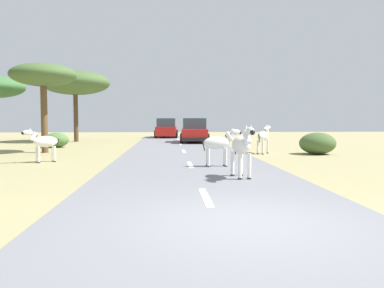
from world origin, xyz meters
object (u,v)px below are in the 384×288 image
zebra_2 (264,136)px  car_0 (166,129)px  zebra_3 (44,142)px  bush_1 (318,143)px  zebra_0 (242,146)px  zebra_1 (219,143)px  car_1 (195,131)px  bush_0 (56,140)px  tree_0 (43,76)px  tree_3 (75,83)px

zebra_2 → car_0: size_ratio=0.33×
zebra_3 → bush_1: zebra_3 is taller
zebra_0 → zebra_1: zebra_0 is taller
car_1 → zebra_2: bearing=110.7°
car_1 → bush_0: (-8.75, -4.04, -0.40)m
zebra_1 → car_0: bearing=-179.8°
zebra_3 → zebra_2: bearing=-103.4°
tree_0 → bush_0: bearing=97.3°
bush_0 → bush_1: size_ratio=0.84×
zebra_2 → tree_3: 16.62m
tree_3 → tree_0: bearing=-86.0°
zebra_1 → bush_1: zebra_1 is taller
zebra_2 → car_0: (-4.93, 16.56, -0.03)m
zebra_3 → car_0: 20.47m
zebra_3 → bush_0: 8.59m
car_1 → tree_0: size_ratio=0.97×
zebra_0 → car_0: car_0 is taller
zebra_3 → tree_0: tree_0 is taller
car_1 → bush_1: (5.44, -9.53, -0.31)m
car_1 → tree_0: bearing=46.6°
zebra_2 → bush_0: size_ratio=0.98×
car_0 → tree_0: (-6.19, -15.29, 3.07)m
car_1 → bush_1: 10.98m
car_1 → zebra_0: bearing=93.9°
zebra_1 → bush_1: (5.55, 5.03, -0.34)m
zebra_3 → tree_0: 5.72m
bush_1 → tree_3: bearing=141.1°
bush_1 → tree_0: bearing=172.8°
zebra_0 → zebra_3: bearing=-42.9°
zebra_2 → zebra_0: bearing=-73.0°
zebra_2 → tree_0: tree_0 is taller
zebra_1 → car_1: bearing=174.6°
zebra_1 → bush_0: bearing=-145.6°
zebra_1 → zebra_2: size_ratio=1.00×
tree_3 → bush_0: bearing=-88.1°
zebra_2 → tree_3: bearing=171.5°
car_0 → tree_3: size_ratio=0.82×
car_1 → car_0: bearing=-71.3°
zebra_3 → car_1: 14.20m
bush_0 → zebra_0: bearing=-56.1°
tree_3 → zebra_0: bearing=-64.7°
zebra_0 → tree_3: 21.72m
car_0 → car_1: (2.08, -7.48, 0.00)m
tree_3 → bush_0: 7.30m
zebra_3 → car_1: car_1 is taller
zebra_3 → car_1: bearing=-61.4°
zebra_3 → bush_0: (-1.86, 8.38, -0.37)m
zebra_2 → zebra_3: 10.30m
tree_0 → bush_1: bearing=-7.2°
car_0 → zebra_3: bearing=-101.3°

